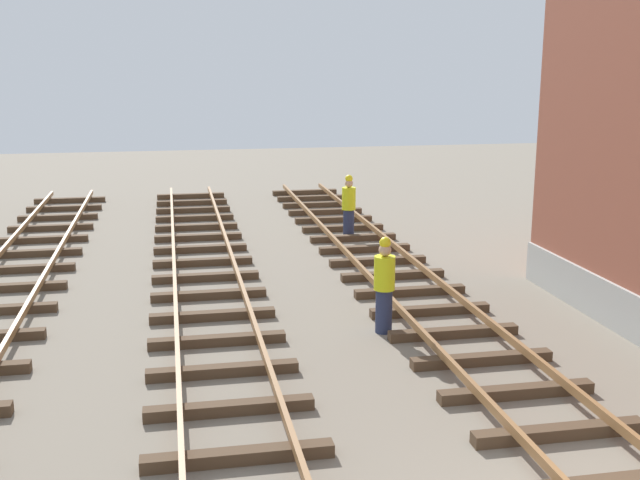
{
  "coord_description": "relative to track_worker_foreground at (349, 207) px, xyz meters",
  "views": [
    {
      "loc": [
        -4.59,
        -6.32,
        5.06
      ],
      "look_at": [
        -1.47,
        9.87,
        1.29
      ],
      "focal_mm": 43.87,
      "sensor_mm": 36.0,
      "label": 1
    }
  ],
  "objects": [
    {
      "name": "track_worker_foreground",
      "position": [
        0.0,
        0.0,
        0.0
      ],
      "size": [
        0.4,
        0.4,
        1.87
      ],
      "color": "#262D4C",
      "rests_on": "ground"
    },
    {
      "name": "track_worker_distant",
      "position": [
        -1.17,
        -8.12,
        0.0
      ],
      "size": [
        0.4,
        0.4,
        1.87
      ],
      "color": "#262D4C",
      "rests_on": "ground"
    }
  ]
}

